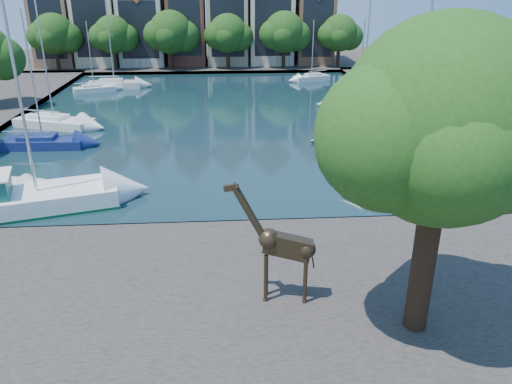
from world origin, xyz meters
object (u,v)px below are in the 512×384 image
plane_tree (447,129)px  sailboat_right_a (409,182)px  giraffe_statue (281,245)px  motorsailer (4,198)px

plane_tree → sailboat_right_a: (4.38, 13.01, -6.95)m
plane_tree → giraffe_statue: size_ratio=2.26×
giraffe_statue → sailboat_right_a: bearing=50.4°
sailboat_right_a → motorsailer: bearing=-176.8°
giraffe_statue → sailboat_right_a: size_ratio=0.38×
plane_tree → sailboat_right_a: 15.38m
motorsailer → sailboat_right_a: size_ratio=0.93×
motorsailer → sailboat_right_a: sailboat_right_a is taller
motorsailer → plane_tree: bearing=-32.1°
giraffe_statue → motorsailer: 17.13m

